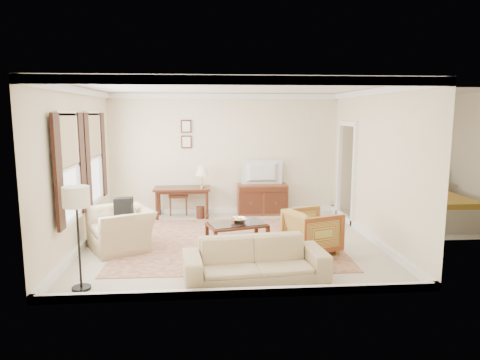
{
  "coord_description": "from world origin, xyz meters",
  "views": [
    {
      "loc": [
        -0.45,
        -7.84,
        2.43
      ],
      "look_at": [
        0.2,
        0.3,
        1.15
      ],
      "focal_mm": 32.0,
      "sensor_mm": 36.0,
      "label": 1
    }
  ],
  "objects": [
    {
      "name": "desk_chair",
      "position": [
        -1.13,
        2.42,
        0.53
      ],
      "size": [
        0.49,
        0.49,
        1.05
      ],
      "primitive_type": null,
      "rotation": [
        0.0,
        0.0,
        -0.09
      ],
      "color": "brown",
      "rests_on": "room_shell"
    },
    {
      "name": "book_b",
      "position": [
        0.32,
        -0.22,
        0.17
      ],
      "size": [
        0.26,
        0.16,
        0.38
      ],
      "primitive_type": "imported",
      "rotation": [
        0.0,
        0.0,
        -0.49
      ],
      "color": "brown",
      "rests_on": "coffee_table"
    },
    {
      "name": "club_armchair",
      "position": [
        -1.99,
        -0.24,
        0.5
      ],
      "size": [
        1.18,
        1.35,
        0.99
      ],
      "primitive_type": "imported",
      "rotation": [
        0.0,
        0.0,
        -1.09
      ],
      "color": "#CAAE88",
      "rests_on": "room_shell"
    },
    {
      "name": "coffee_table",
      "position": [
        0.1,
        -0.26,
        0.34
      ],
      "size": [
        1.18,
        0.87,
        0.45
      ],
      "rotation": [
        0.0,
        0.0,
        0.27
      ],
      "color": "#3F1D12",
      "rests_on": "room_shell"
    },
    {
      "name": "backpack",
      "position": [
        -1.95,
        -0.13,
        0.75
      ],
      "size": [
        0.27,
        0.35,
        0.4
      ],
      "primitive_type": "cube",
      "rotation": [
        0.0,
        0.0,
        -1.41
      ],
      "color": "black",
      "rests_on": "club_armchair"
    },
    {
      "name": "annex_bedroom",
      "position": [
        4.49,
        1.15,
        0.34
      ],
      "size": [
        3.0,
        2.7,
        2.9
      ],
      "color": "beige",
      "rests_on": "ground"
    },
    {
      "name": "tv",
      "position": [
        0.89,
        2.22,
        1.21
      ],
      "size": [
        0.94,
        0.54,
        0.12
      ],
      "primitive_type": "imported",
      "rotation": [
        0.0,
        0.0,
        3.14
      ],
      "color": "black",
      "rests_on": "sideboard"
    },
    {
      "name": "room_shell",
      "position": [
        0.0,
        0.0,
        2.47
      ],
      "size": [
        5.51,
        5.01,
        2.91
      ],
      "color": "beige",
      "rests_on": "ground"
    },
    {
      "name": "floor_lamp",
      "position": [
        -2.2,
        -2.04,
        1.21
      ],
      "size": [
        0.36,
        0.36,
        1.46
      ],
      "color": "black",
      "rests_on": "room_shell"
    },
    {
      "name": "writing_desk",
      "position": [
        -1.02,
        2.07,
        0.6
      ],
      "size": [
        1.3,
        0.65,
        0.71
      ],
      "color": "#3F1D12",
      "rests_on": "room_shell"
    },
    {
      "name": "sofa",
      "position": [
        0.25,
        -1.88,
        0.41
      ],
      "size": [
        2.13,
        0.82,
        0.81
      ],
      "primitive_type": "imported",
      "rotation": [
        0.0,
        0.0,
        0.1
      ],
      "color": "#CAAE88",
      "rests_on": "room_shell"
    },
    {
      "name": "fruit_bowl",
      "position": [
        0.14,
        -0.21,
        0.5
      ],
      "size": [
        0.42,
        0.42,
        0.1
      ],
      "primitive_type": "imported",
      "color": "silver",
      "rests_on": "coffee_table"
    },
    {
      "name": "book_a",
      "position": [
        -0.09,
        -0.21,
        0.17
      ],
      "size": [
        0.22,
        0.22,
        0.38
      ],
      "primitive_type": "imported",
      "rotation": [
        0.0,
        0.0,
        0.79
      ],
      "color": "brown",
      "rests_on": "coffee_table"
    },
    {
      "name": "framed_prints",
      "position": [
        -0.92,
        2.47,
        1.94
      ],
      "size": [
        0.25,
        0.04,
        0.68
      ],
      "primitive_type": null,
      "color": "#3F1D12",
      "rests_on": "room_shell"
    },
    {
      "name": "doorway",
      "position": [
        2.71,
        1.5,
        1.08
      ],
      "size": [
        0.1,
        1.12,
        2.25
      ],
      "primitive_type": null,
      "color": "white",
      "rests_on": "room_shell"
    },
    {
      "name": "rug",
      "position": [
        -0.05,
        0.02,
        0.01
      ],
      "size": [
        4.12,
        3.55,
        0.01
      ],
      "primitive_type": "cube",
      "rotation": [
        0.0,
        0.0,
        -0.02
      ],
      "color": "maroon",
      "rests_on": "room_shell"
    },
    {
      "name": "striped_armchair",
      "position": [
        1.4,
        -0.68,
        0.42
      ],
      "size": [
        0.98,
        1.01,
        0.83
      ],
      "primitive_type": "imported",
      "rotation": [
        0.0,
        0.0,
        1.9
      ],
      "color": "brown",
      "rests_on": "room_shell"
    },
    {
      "name": "sideboard",
      "position": [
        0.89,
        2.24,
        0.37
      ],
      "size": [
        1.2,
        0.46,
        0.74
      ],
      "primitive_type": "cube",
      "color": "brown",
      "rests_on": "room_shell"
    },
    {
      "name": "desk_lamp",
      "position": [
        -0.55,
        2.07,
        0.96
      ],
      "size": [
        0.32,
        0.32,
        0.5
      ],
      "primitive_type": null,
      "color": "silver",
      "rests_on": "writing_desk"
    },
    {
      "name": "window_rear",
      "position": [
        -2.7,
        0.9,
        1.55
      ],
      "size": [
        0.12,
        1.56,
        1.8
      ],
      "primitive_type": null,
      "color": "#CCB284",
      "rests_on": "room_shell"
    },
    {
      "name": "window_front",
      "position": [
        -2.7,
        -0.7,
        1.55
      ],
      "size": [
        0.12,
        1.56,
        1.8
      ],
      "primitive_type": null,
      "color": "#CCB284",
      "rests_on": "room_shell"
    }
  ]
}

